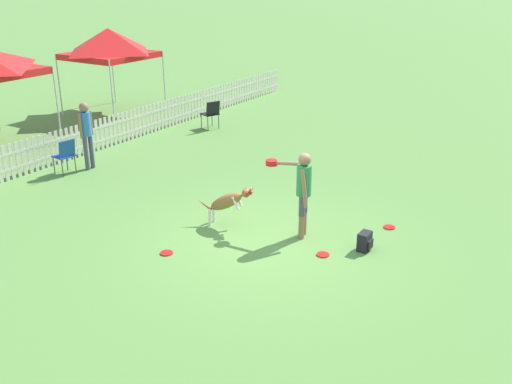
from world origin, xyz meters
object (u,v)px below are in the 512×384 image
Objects in this scene: backpack_on_grass at (365,242)px; spectator_standing at (86,129)px; handler_person at (301,184)px; frisbee_midfield at (389,227)px; leaping_dog at (228,201)px; frisbee_near_handler at (234,199)px; frisbee_near_dog at (323,255)px; canopy_tent_main at (109,43)px; frisbee_far_scatter at (167,253)px; folding_chair_blue_left at (65,153)px; folding_chair_center at (211,112)px.

backpack_on_grass is 7.80m from spectator_standing.
frisbee_midfield is (1.27, -1.34, -1.05)m from handler_person.
leaping_dog reaches higher than frisbee_near_handler.
handler_person is at bearing 56.34° from frisbee_near_dog.
spectator_standing is (0.49, 7.73, 0.88)m from backpack_on_grass.
frisbee_near_dog is 12.70m from canopy_tent_main.
frisbee_midfield and frisbee_far_scatter have the same top height.
folding_chair_blue_left is at bearing 90.92° from backpack_on_grass.
canopy_tent_main is (4.01, 11.65, 2.42)m from frisbee_midfield.
frisbee_near_handler is 4.57m from folding_chair_blue_left.
frisbee_near_dog is 7.34m from spectator_standing.
spectator_standing is (-4.83, 0.30, 0.51)m from folding_chair_center.
folding_chair_center is 0.53× the size of spectator_standing.
spectator_standing is at bearing 81.42° from frisbee_near_dog.
frisbee_near_dog is 0.08× the size of canopy_tent_main.
leaping_dog is 3.27m from frisbee_midfield.
folding_chair_center reaches higher than backpack_on_grass.
leaping_dog is 1.68m from frisbee_far_scatter.
frisbee_midfield is at bearing -2.50° from backpack_on_grass.
leaping_dog is at bearing 86.89° from frisbee_near_dog.
frisbee_near_handler is 4.44m from spectator_standing.
frisbee_midfield is at bearing 82.81° from folding_chair_center.
frisbee_near_dog is 0.82m from backpack_on_grass.
leaping_dog is at bearing 99.88° from backpack_on_grass.
backpack_on_grass is at bearing 85.79° from leaping_dog.
folding_chair_center is (4.57, 4.01, 0.54)m from frisbee_near_handler.
canopy_tent_main reaches higher than spectator_standing.
handler_person is at bearing 83.66° from spectator_standing.
leaping_dog is 5.13m from spectator_standing.
frisbee_far_scatter is 11.52m from canopy_tent_main.
frisbee_near_dog is at bearing -115.06° from frisbee_near_handler.
frisbee_near_dog is (-1.34, -2.87, 0.00)m from frisbee_near_handler.
frisbee_near_dog is 0.25× the size of folding_chair_blue_left.
canopy_tent_main reaches higher than folding_chair_blue_left.
leaping_dog is 2.79m from backpack_on_grass.
handler_person is 7.23× the size of frisbee_far_scatter.
canopy_tent_main is 6.23m from spectator_standing.
folding_chair_blue_left is (-0.88, 4.45, 0.54)m from frisbee_near_handler.
frisbee_far_scatter is 5.50m from spectator_standing.
spectator_standing is (2.55, 4.76, 1.04)m from frisbee_far_scatter.
folding_chair_blue_left is at bearing 99.29° from frisbee_midfield.
handler_person is 1.84× the size of folding_chair_blue_left.
handler_person is 2.12m from frisbee_midfield.
frisbee_near_handler is at bearing 108.24° from folding_chair_blue_left.
handler_person is 2.53m from frisbee_near_handler.
frisbee_far_scatter is 8.63m from folding_chair_center.
handler_person reaches higher than backpack_on_grass.
frisbee_near_handler is 9.61m from canopy_tent_main.
frisbee_near_handler is at bearing 96.89° from frisbee_midfield.
leaping_dog reaches higher than frisbee_near_dog.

